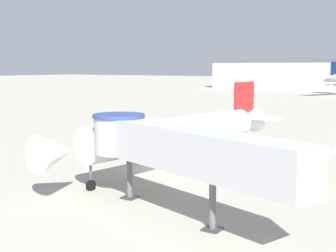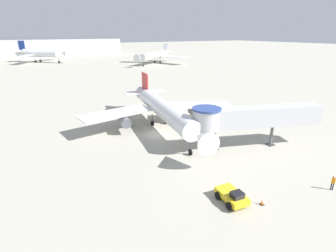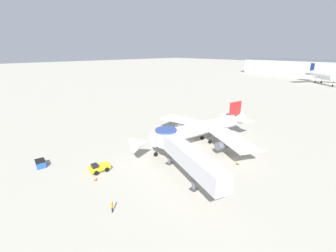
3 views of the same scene
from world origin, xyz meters
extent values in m
plane|color=#A8A393|center=(0.00, 0.00, 0.00)|extent=(800.00, 800.00, 0.00)
cylinder|color=white|center=(2.23, 1.56, 3.70)|extent=(6.67, 23.16, 3.03)
cone|color=white|center=(-0.07, -12.62, 3.70)|extent=(3.52, 3.77, 3.03)
cone|color=white|center=(4.24, 13.94, 3.70)|extent=(3.72, 4.97, 3.03)
cube|color=white|center=(-5.17, 5.45, 3.17)|extent=(13.43, 6.83, 0.22)
cube|color=white|center=(10.48, 2.91, 3.17)|extent=(13.66, 10.26, 0.22)
cube|color=#B21E1E|center=(4.20, 13.72, 6.43)|extent=(0.88, 4.00, 3.94)
cube|color=white|center=(4.28, 14.17, 4.23)|extent=(9.06, 4.17, 0.18)
cylinder|color=#565960|center=(-4.37, 3.98, 2.09)|extent=(2.29, 4.23, 1.66)
cylinder|color=#565960|center=(9.25, 1.77, 2.09)|extent=(2.29, 4.23, 1.66)
cylinder|color=#4C4C51|center=(0.47, -9.28, 1.32)|extent=(0.18, 0.18, 1.74)
cylinder|color=black|center=(0.47, -9.28, 0.45)|extent=(0.40, 0.93, 0.90)
cylinder|color=#4C4C51|center=(1.34, 4.61, 1.32)|extent=(0.22, 0.22, 1.74)
cylinder|color=black|center=(1.34, 4.61, 0.45)|extent=(0.54, 0.95, 0.90)
cylinder|color=#4C4C51|center=(4.03, 4.17, 1.32)|extent=(0.22, 0.22, 1.74)
cylinder|color=black|center=(4.03, 4.17, 0.45)|extent=(0.54, 0.95, 0.90)
cube|color=#B7B7BC|center=(11.58, -11.85, 4.79)|extent=(17.53, 8.21, 2.80)
cylinder|color=#B7B7BC|center=(3.24, -8.97, 4.79)|extent=(3.90, 3.90, 2.80)
cylinder|color=navy|center=(3.24, -8.97, 6.34)|extent=(4.10, 4.10, 0.30)
cylinder|color=#56565B|center=(4.57, -9.43, 1.69)|extent=(0.44, 0.44, 3.39)
cube|color=#333338|center=(4.57, -9.43, 0.06)|extent=(1.10, 1.10, 0.12)
cylinder|color=#56565B|center=(13.25, -12.42, 1.69)|extent=(0.44, 0.44, 3.39)
cube|color=#333338|center=(13.25, -12.42, 0.06)|extent=(1.10, 1.10, 0.12)
cube|color=yellow|center=(-1.99, -20.40, 0.72)|extent=(2.28, 3.70, 0.63)
cube|color=black|center=(-2.07, -21.19, 1.31)|extent=(1.26, 1.10, 0.56)
cylinder|color=black|center=(-3.08, -21.27, 0.40)|extent=(0.39, 0.83, 0.81)
cylinder|color=black|center=(-1.09, -21.46, 0.40)|extent=(0.39, 0.83, 0.81)
cylinder|color=black|center=(-2.89, -19.34, 0.40)|extent=(0.39, 0.83, 0.81)
cylinder|color=black|center=(-0.91, -19.53, 0.40)|extent=(0.39, 0.83, 0.81)
cube|color=black|center=(13.67, -0.18, 0.02)|extent=(0.48, 0.48, 0.04)
cone|color=orange|center=(13.67, -0.18, 0.42)|extent=(0.33, 0.33, 0.75)
cylinder|color=white|center=(13.67, -0.18, 0.51)|extent=(0.18, 0.18, 0.09)
cube|color=black|center=(0.36, -22.31, 0.02)|extent=(0.40, 0.40, 0.04)
cone|color=orange|center=(0.36, -22.31, 0.35)|extent=(0.27, 0.27, 0.62)
cylinder|color=white|center=(0.36, -22.31, 0.42)|extent=(0.15, 0.15, 0.07)
cylinder|color=#1E2338|center=(9.10, -24.19, 0.42)|extent=(0.12, 0.12, 0.84)
cylinder|color=#1E2338|center=(9.21, -24.33, 0.42)|extent=(0.12, 0.12, 0.84)
cube|color=orange|center=(9.15, -24.26, 1.18)|extent=(0.36, 0.38, 0.67)
sphere|color=tan|center=(9.15, -24.26, 1.62)|extent=(0.23, 0.23, 0.23)
cylinder|color=white|center=(47.62, 94.97, 4.54)|extent=(24.19, 19.08, 3.71)
cone|color=white|center=(33.78, 84.85, 4.54)|extent=(5.48, 5.40, 3.71)
cone|color=white|center=(59.67, 103.78, 4.54)|extent=(6.68, 6.28, 3.71)
cube|color=white|center=(44.33, 105.23, 3.89)|extent=(17.03, 14.59, 0.22)
cube|color=white|center=(56.40, 88.72, 3.89)|extent=(10.83, 17.75, 0.22)
cube|color=slate|center=(59.44, 103.61, 7.88)|extent=(4.01, 3.02, 4.82)
cube|color=white|center=(59.89, 103.94, 5.19)|extent=(9.43, 11.17, 0.18)
cylinder|color=#4C4C51|center=(37.07, 87.26, 1.62)|extent=(0.18, 0.18, 2.13)
cylinder|color=black|center=(37.07, 87.26, 0.55)|extent=(1.04, 0.86, 1.10)
cylinder|color=#4C4C51|center=(49.38, 98.33, 1.62)|extent=(0.22, 0.22, 2.13)
cylinder|color=black|center=(49.38, 98.33, 0.55)|extent=(1.12, 0.97, 1.10)
cylinder|color=#4C4C51|center=(51.35, 95.63, 1.62)|extent=(0.22, 0.22, 2.13)
cylinder|color=black|center=(51.35, 95.63, 0.55)|extent=(1.12, 0.97, 1.10)
cylinder|color=silver|center=(-5.73, 133.32, 5.20)|extent=(19.09, 19.55, 4.33)
cone|color=silver|center=(5.11, 122.09, 5.20)|extent=(6.42, 6.43, 4.33)
cone|color=silver|center=(-14.77, 142.68, 5.20)|extent=(7.62, 7.68, 4.33)
cube|color=silver|center=(-14.20, 129.05, 4.45)|extent=(11.30, 14.73, 0.22)
cube|color=silver|center=(-1.18, 141.63, 4.45)|extent=(14.78, 10.96, 0.22)
cube|color=navy|center=(-14.55, 142.45, 9.10)|extent=(3.27, 3.37, 5.63)
cube|color=silver|center=(-15.00, 142.91, 5.96)|extent=(8.90, 8.75, 0.18)
cylinder|color=#4C4C51|center=(2.26, 125.04, 1.79)|extent=(0.18, 0.18, 2.49)
cylinder|color=black|center=(2.26, 125.04, 0.55)|extent=(0.95, 0.97, 1.10)
cylinder|color=#4C4C51|center=(-9.13, 134.03, 1.79)|extent=(0.22, 0.22, 2.49)
cylinder|color=black|center=(-9.13, 134.03, 0.55)|extent=(1.05, 1.07, 1.10)
cylinder|color=#4C4C51|center=(-6.33, 136.74, 1.79)|extent=(0.22, 0.22, 2.49)
cylinder|color=black|center=(-6.33, 136.74, 0.55)|extent=(1.05, 1.07, 1.10)
cube|color=#A8A8B2|center=(-11.35, 175.00, 6.03)|extent=(129.18, 21.05, 12.06)
cube|color=#4C515B|center=(-11.35, 175.00, 12.66)|extent=(129.18, 21.47, 1.20)
camera|label=1|loc=(25.91, -37.81, 10.20)|focal=50.00mm
camera|label=2|loc=(-18.92, -36.98, 16.48)|focal=28.00mm
camera|label=3|loc=(32.23, -35.78, 20.65)|focal=24.00mm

